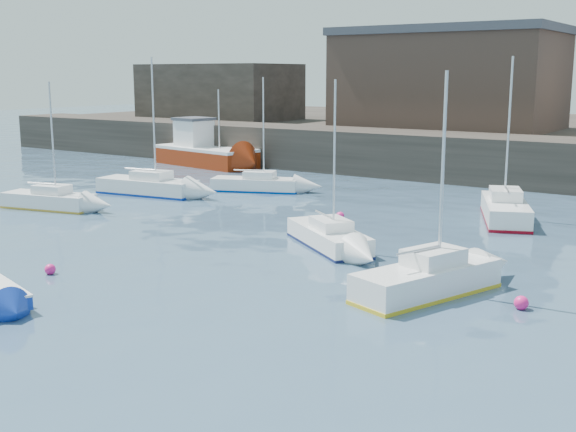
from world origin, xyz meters
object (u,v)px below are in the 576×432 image
Objects in this scene: sailboat_c at (428,279)px; buoy_near at (50,274)px; sailboat_h at (256,184)px; buoy_far at (340,219)px; fishing_boat at (203,151)px; sailboat_a at (49,200)px; sailboat_e at (148,186)px; buoy_mid at (521,309)px; sailboat_f at (505,209)px; sailboat_b at (329,236)px.

sailboat_c is 13.04m from buoy_near.
buoy_near is (4.93, -18.82, -0.44)m from sailboat_h.
sailboat_c reaches higher than buoy_far.
sailboat_a reaches higher than fishing_boat.
buoy_far is at bearing -0.60° from sailboat_e.
sailboat_c is 2.96m from buoy_mid.
sailboat_a is (5.43, -18.59, -0.66)m from fishing_boat.
buoy_far is (-6.66, -4.26, -0.54)m from sailboat_f.
buoy_mid is (25.28, -2.70, -0.46)m from sailboat_a.
sailboat_c is at bearing -47.01° from buoy_far.
sailboat_a is 0.97× the size of sailboat_h.
sailboat_e is at bearing 159.91° from buoy_mid.
buoy_far is (14.01, 6.03, -0.46)m from sailboat_a.
sailboat_a is at bearing 142.15° from buoy_near.
buoy_near is at bearing -156.73° from sailboat_c.
sailboat_h is at bearing 62.91° from sailboat_a.
buoy_near is (9.39, -14.27, -0.51)m from sailboat_e.
fishing_boat is 23.01× the size of buoy_far.
sailboat_h is (10.91, -7.87, -0.68)m from fishing_boat.
sailboat_a is 15.26m from buoy_far.
sailboat_c is 13.35m from sailboat_f.
sailboat_f is 20.09× the size of buoy_near.
sailboat_a is 16.99× the size of buoy_near.
buoy_near is (-6.00, -9.01, -0.44)m from sailboat_b.
buoy_near is (-10.25, -18.39, -0.54)m from sailboat_f.
sailboat_h is 17.48× the size of buoy_near.
fishing_boat is 1.17× the size of sailboat_e.
fishing_boat is 23.82× the size of buoy_near.
buoy_far is at bearing -147.37° from sailboat_f.
fishing_boat is at bearing 162.37° from sailboat_f.
sailboat_h reaches higher than sailboat_b.
sailboat_a is at bearing -99.44° from sailboat_e.
sailboat_e is (6.45, -12.42, -0.61)m from fishing_boat.
sailboat_b is 0.87× the size of sailboat_f.
buoy_mid reaches higher than buoy_far.
sailboat_h is at bearing 151.21° from buoy_far.
buoy_near is 15.82m from buoy_mid.
fishing_boat is at bearing 106.27° from sailboat_a.
fishing_boat is 1.37× the size of sailboat_b.
buoy_mid is 14.26m from buoy_far.
sailboat_e is at bearing 123.36° from buoy_near.
sailboat_e is at bearing 156.89° from sailboat_c.
sailboat_c reaches higher than sailboat_b.
sailboat_a is 16.44m from sailboat_b.
sailboat_f is at bearing 97.39° from sailboat_c.
sailboat_f is (4.25, 9.38, 0.11)m from sailboat_b.
sailboat_b is 15.45× the size of buoy_mid.
buoy_mid is (2.90, 0.25, -0.54)m from sailboat_c.
fishing_boat is 31.05m from buoy_near.
sailboat_f reaches higher than sailboat_a.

